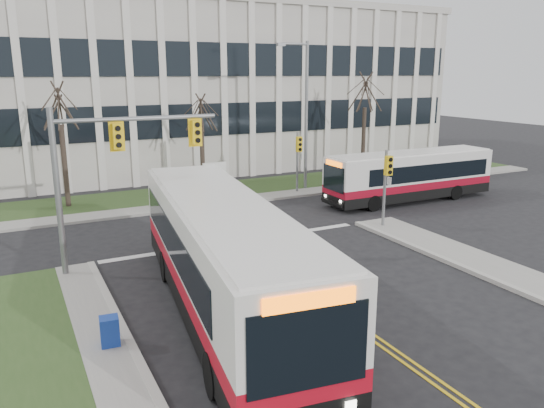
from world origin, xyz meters
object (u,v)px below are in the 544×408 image
(bus_main, at_px, (223,260))
(newspaper_box_blue, at_px, (110,333))
(streetlight, at_px, (304,108))
(bus_cross, at_px, (410,177))
(directory_sign, at_px, (215,176))

(bus_main, height_order, newspaper_box_blue, bus_main)
(streetlight, bearing_deg, bus_cross, -52.84)
(bus_cross, xyz_separation_m, newspaper_box_blue, (-18.91, -9.81, -0.94))
(bus_cross, bearing_deg, newspaper_box_blue, -62.38)
(streetlight, height_order, bus_main, streetlight)
(directory_sign, relative_size, newspaper_box_blue, 2.11)
(bus_cross, height_order, newspaper_box_blue, bus_cross)
(bus_main, xyz_separation_m, bus_cross, (15.31, 9.13, -0.35))
(streetlight, relative_size, bus_main, 0.69)
(streetlight, relative_size, newspaper_box_blue, 9.68)
(directory_sign, bearing_deg, streetlight, -13.23)
(streetlight, distance_m, bus_cross, 7.74)
(bus_cross, bearing_deg, streetlight, -142.64)
(newspaper_box_blue, bearing_deg, bus_main, 16.73)
(bus_main, distance_m, bus_cross, 17.83)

